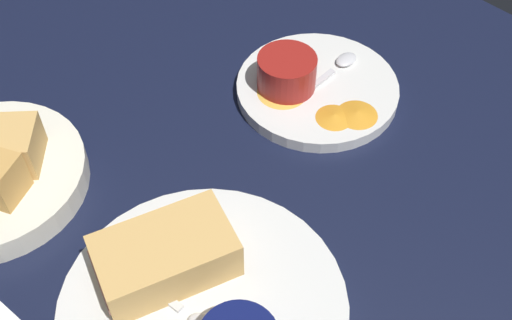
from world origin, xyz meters
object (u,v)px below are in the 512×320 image
at_px(plate_sandwich_main, 203,308).
at_px(sandwich_half_near, 166,256).
at_px(plate_chips_companion, 317,89).
at_px(spoon_by_dark_ramekin, 192,318).
at_px(ramekin_light_gravy, 287,71).
at_px(spoon_by_gravy_ramekin, 340,65).

xyz_separation_m(plate_sandwich_main, sandwich_half_near, (0.00, 0.05, 0.03)).
distance_m(sandwich_half_near, plate_chips_companion, 0.32).
xyz_separation_m(plate_sandwich_main, spoon_by_dark_ramekin, (-0.02, -0.01, 0.01)).
xyz_separation_m(spoon_by_dark_ramekin, ramekin_light_gravy, (0.29, 0.16, 0.02)).
distance_m(plate_sandwich_main, ramekin_light_gravy, 0.32).
bearing_deg(spoon_by_gravy_ramekin, plate_sandwich_main, -158.76).
bearing_deg(ramekin_light_gravy, sandwich_half_near, -158.79).
relative_size(plate_sandwich_main, plate_chips_companion, 1.35).
distance_m(plate_sandwich_main, sandwich_half_near, 0.06).
bearing_deg(ramekin_light_gravy, plate_sandwich_main, -149.86).
height_order(plate_chips_companion, ramekin_light_gravy, ramekin_light_gravy).
relative_size(plate_sandwich_main, sandwich_half_near, 1.87).
xyz_separation_m(plate_chips_companion, spoon_by_gravy_ramekin, (0.05, 0.00, 0.01)).
distance_m(plate_sandwich_main, plate_chips_companion, 0.33).
xyz_separation_m(plate_chips_companion, ramekin_light_gravy, (-0.03, 0.03, 0.03)).
height_order(spoon_by_dark_ramekin, ramekin_light_gravy, ramekin_light_gravy).
height_order(plate_chips_companion, spoon_by_gravy_ramekin, spoon_by_gravy_ramekin).
distance_m(ramekin_light_gravy, spoon_by_gravy_ramekin, 0.08).
height_order(sandwich_half_near, spoon_by_gravy_ramekin, sandwich_half_near).
bearing_deg(ramekin_light_gravy, spoon_by_dark_ramekin, -150.51).
bearing_deg(sandwich_half_near, ramekin_light_gravy, 21.21).
height_order(spoon_by_dark_ramekin, spoon_by_gravy_ramekin, same).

